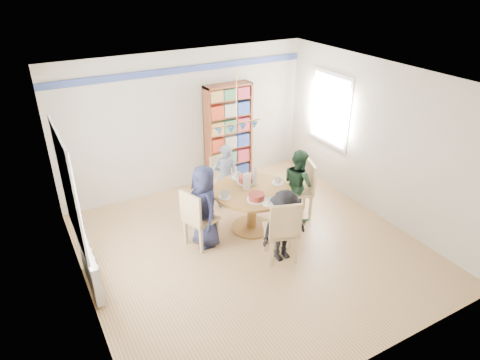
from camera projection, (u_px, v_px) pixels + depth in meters
ground at (252, 248)px, 6.85m from camera, size 5.00×5.00×0.00m
room_shell at (211, 138)px, 6.65m from camera, size 5.00×5.00×5.00m
radiator at (90, 267)px, 5.88m from camera, size 0.12×1.00×0.60m
dining_table at (252, 200)px, 7.11m from camera, size 1.30×1.30×0.75m
chair_left at (197, 217)px, 6.65m from camera, size 0.57×0.57×1.01m
chair_right at (303, 187)px, 7.51m from camera, size 0.58×0.58×1.02m
chair_far at (223, 177)px, 7.95m from camera, size 0.47×0.47×0.93m
chair_near at (283, 229)px, 6.30m from camera, size 0.60×0.60×1.06m
person_left at (205, 207)px, 6.67m from camera, size 0.45×0.68×1.37m
person_right at (298, 184)px, 7.44m from camera, size 0.52×0.65×1.28m
person_far at (226, 176)px, 7.74m from camera, size 0.51×0.41×1.24m
person_near at (284, 226)px, 6.36m from camera, size 0.78×0.47×1.17m
bookshelf at (228, 135)px, 8.56m from camera, size 0.96×0.29×2.01m
tableware at (250, 186)px, 7.00m from camera, size 1.21×1.21×0.32m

